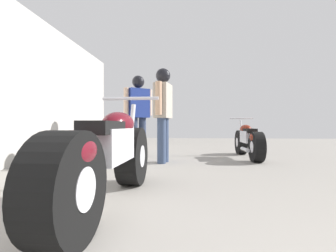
{
  "coord_description": "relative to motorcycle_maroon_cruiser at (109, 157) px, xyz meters",
  "views": [
    {
      "loc": [
        -0.1,
        0.31,
        0.67
      ],
      "look_at": [
        -0.42,
        3.94,
        0.66
      ],
      "focal_mm": 26.7,
      "sensor_mm": 36.0,
      "label": 1
    }
  ],
  "objects": [
    {
      "name": "ground_plane",
      "position": [
        0.77,
        1.63,
        -0.41
      ],
      "size": [
        18.95,
        18.95,
        0.0
      ],
      "primitive_type": "plane",
      "color": "gray"
    },
    {
      "name": "garage_partition_left",
      "position": [
        -2.2,
        1.63,
        0.95
      ],
      "size": [
        0.08,
        8.68,
        2.71
      ],
      "primitive_type": "cube",
      "color": "#B7B5AD",
      "rests_on": "ground_plane"
    },
    {
      "name": "motorcycle_maroon_cruiser",
      "position": [
        0.0,
        0.0,
        0.0
      ],
      "size": [
        0.62,
        2.11,
        0.98
      ],
      "color": "black",
      "rests_on": "ground_plane"
    },
    {
      "name": "motorcycle_black_naked",
      "position": [
        1.86,
        3.25,
        -0.05
      ],
      "size": [
        0.54,
        1.81,
        0.85
      ],
      "color": "black",
      "rests_on": "ground_plane"
    },
    {
      "name": "mechanic_in_blue",
      "position": [
        -0.49,
        3.53,
        0.66
      ],
      "size": [
        0.62,
        0.53,
        1.79
      ],
      "color": "#2D3851",
      "rests_on": "ground_plane"
    },
    {
      "name": "mechanic_with_helmet",
      "position": [
        0.19,
        2.45,
        0.61
      ],
      "size": [
        0.31,
        0.67,
        1.69
      ],
      "color": "#384766",
      "rests_on": "ground_plane"
    }
  ]
}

